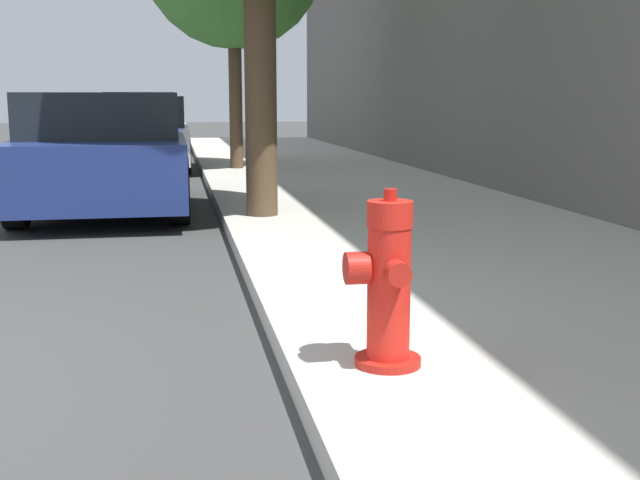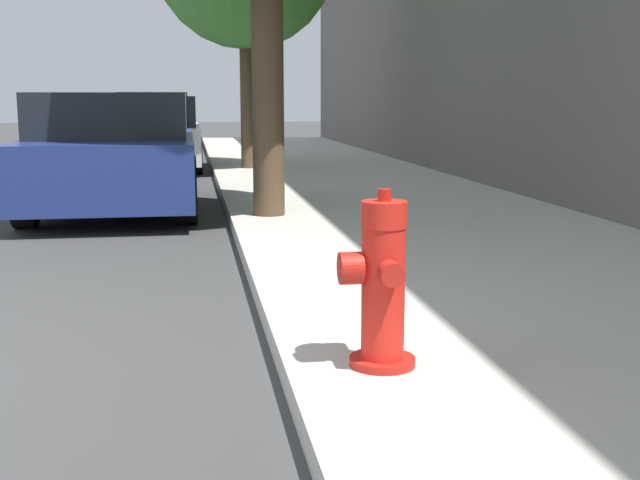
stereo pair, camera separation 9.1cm
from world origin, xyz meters
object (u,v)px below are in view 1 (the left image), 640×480
fire_hydrant (387,285)px  parked_car_near (107,153)px  parked_car_mid (139,134)px  parked_car_far (141,122)px

fire_hydrant → parked_car_near: 6.23m
parked_car_near → parked_car_mid: 5.36m
parked_car_near → parked_car_far: size_ratio=0.88×
parked_car_far → parked_car_near: bearing=-90.0°
fire_hydrant → parked_car_near: size_ratio=0.19×
fire_hydrant → parked_car_mid: size_ratio=0.19×
fire_hydrant → parked_car_near: (-1.58, 6.02, 0.17)m
parked_car_near → parked_car_mid: parked_car_near is taller
parked_car_near → parked_car_far: parked_car_far is taller
fire_hydrant → parked_car_mid: parked_car_mid is taller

